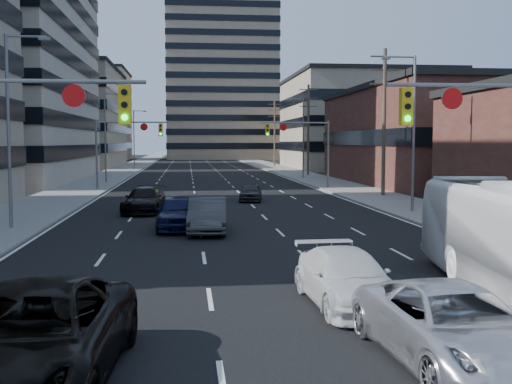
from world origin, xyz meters
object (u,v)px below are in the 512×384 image
Objects in this scene: white_van at (347,278)px; sedan_blue at (178,213)px; black_pickup at (29,339)px; silver_suv at (454,326)px.

sedan_blue is (-4.43, 14.49, 0.13)m from white_van.
black_pickup is at bearing -96.35° from sedan_blue.
sedan_blue is (2.16, 19.33, -0.04)m from black_pickup.
silver_suv reaches higher than white_van.
silver_suv is 19.70m from sedan_blue.
sedan_blue is at bearing 87.15° from black_pickup.
silver_suv is at bearing 6.35° from black_pickup.
black_pickup is 1.29× the size of sedan_blue.
white_van is at bearing -72.96° from sedan_blue.
black_pickup is 1.18× the size of silver_suv.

